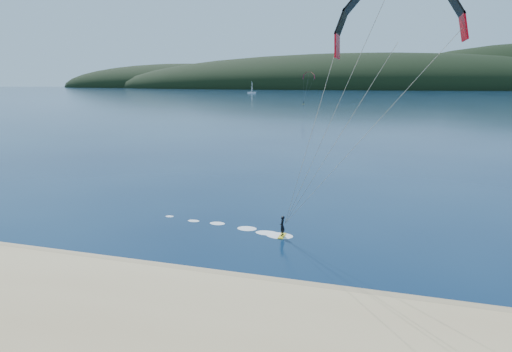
# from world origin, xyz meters

# --- Properties ---
(ground) EXTENTS (1800.00, 1800.00, 0.00)m
(ground) POSITION_xyz_m (0.00, 0.00, 0.00)
(ground) COLOR #071A36
(ground) RESTS_ON ground
(wet_sand) EXTENTS (220.00, 2.50, 0.10)m
(wet_sand) POSITION_xyz_m (0.00, 4.50, 0.05)
(wet_sand) COLOR #948056
(wet_sand) RESTS_ON ground
(headland) EXTENTS (1200.00, 310.00, 140.00)m
(headland) POSITION_xyz_m (0.63, 745.28, 0.00)
(headland) COLOR black
(headland) RESTS_ON ground
(kitesurfer_near) EXTENTS (21.04, 9.64, 15.50)m
(kitesurfer_near) POSITION_xyz_m (9.45, 6.40, 12.19)
(kitesurfer_near) COLOR yellow
(kitesurfer_near) RESTS_ON ground
(kitesurfer_far) EXTENTS (6.55, 4.67, 14.38)m
(kitesurfer_far) POSITION_xyz_m (-29.55, 202.75, 12.64)
(kitesurfer_far) COLOR yellow
(kitesurfer_far) RESTS_ON ground
(sailboat) EXTENTS (8.56, 5.46, 11.93)m
(sailboat) POSITION_xyz_m (-121.56, 403.43, 0.88)
(sailboat) COLOR white
(sailboat) RESTS_ON ground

